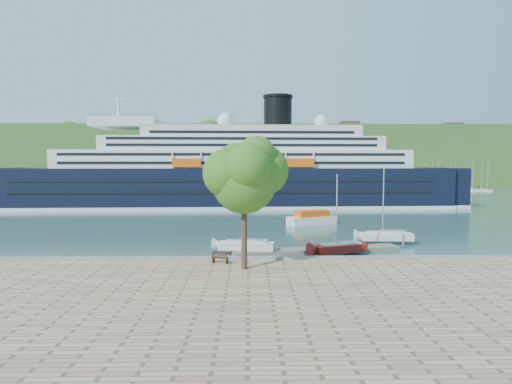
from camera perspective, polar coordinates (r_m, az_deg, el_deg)
name	(u,v)px	position (r m, az deg, el deg)	size (l,w,h in m)	color
ground	(299,270)	(39.83, 5.71, -10.28)	(400.00, 400.00, 0.00)	#31574E
far_hillside	(260,157)	(183.41, 0.50, 4.68)	(400.00, 50.00, 24.00)	#356227
quay_coping	(299,258)	(39.37, 5.75, -8.73)	(220.00, 0.50, 0.30)	slate
cruise_ship	(226,151)	(93.51, -4.09, 5.43)	(108.36, 15.78, 24.33)	black
park_bench	(220,257)	(37.93, -4.79, -8.69)	(1.54, 0.63, 0.99)	#4E2916
promenade_tree	(244,198)	(35.00, -1.60, -0.76)	(7.13, 7.13, 11.82)	#2D6B1C
floating_pontoon	(317,250)	(47.65, 8.12, -7.67)	(18.68, 2.28, 0.42)	slate
sailboat_white_near	(246,215)	(45.50, -1.32, -3.08)	(6.51, 1.81, 8.42)	silver
sailboat_red	(340,217)	(45.39, 11.18, -3.31)	(6.34, 1.76, 8.19)	maroon
sailboat_white_far	(387,208)	(53.47, 17.08, -2.05)	(6.72, 1.87, 8.68)	silver
tender_launch	(312,217)	(68.26, 7.45, -3.37)	(7.93, 2.71, 2.19)	#DE540D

